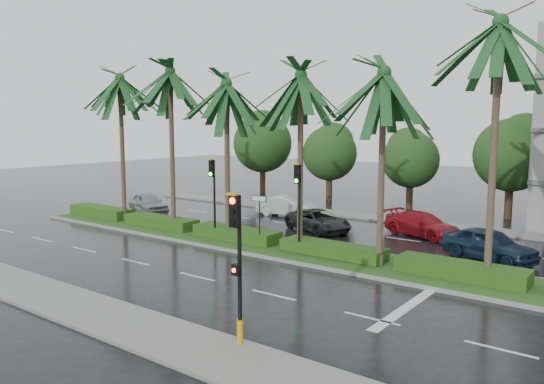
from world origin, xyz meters
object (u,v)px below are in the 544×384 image
Objects in this scene: signal_near at (237,263)px; car_blue at (489,244)px; car_darkgrey at (318,221)px; car_silver at (148,203)px; car_red at (422,224)px; car_white at (287,206)px; signal_median_left at (213,187)px; street_sign at (259,208)px.

signal_near is 14.93m from car_blue.
car_darkgrey is 1.03× the size of car_blue.
car_silver is 0.95× the size of car_blue.
car_white is at bearing 103.57° from car_red.
signal_median_left is at bearing 135.91° from signal_near.
car_silver is 23.23m from car_blue.
signal_near is 17.12m from car_darkgrey.
car_red is at bearing 43.78° from signal_median_left.
street_sign is 5.83m from car_darkgrey.
signal_median_left is at bearing 174.58° from car_darkgrey.
car_darkgrey is at bearing 90.00° from street_sign.
car_white is (-1.50, 9.03, -2.31)m from signal_median_left.
car_red is (8.50, 8.15, -2.32)m from signal_median_left.
signal_near is at bearing -171.83° from car_blue.
signal_median_left is 0.98× the size of car_blue.
signal_near is at bearing -156.59° from car_red.
street_sign is 11.11m from car_blue.
signal_near is 22.04m from car_white.
car_silver reaches higher than car_white.
car_red is at bearing 94.81° from signal_near.
car_white is 10.04m from car_red.
car_silver is 10.03m from car_white.
street_sign is 0.57× the size of car_darkgrey.
car_red is at bearing 55.37° from street_sign.
car_red is (5.50, 7.96, -1.44)m from street_sign.
car_white is 0.90× the size of car_red.
car_darkgrey is (13.22, 1.74, -0.08)m from car_silver.
signal_near is 0.95× the size of car_darkgrey.
car_blue is (4.50, -3.31, 0.08)m from car_red.
signal_median_left is at bearing 130.25° from car_blue.
car_blue is at bearing 24.97° from street_sign.
car_silver is (-10.22, 4.08, -2.28)m from signal_median_left.
car_silver is at bearing 119.36° from car_darkgrey.
car_silver is at bearing 111.71° from car_blue.
signal_near is 12.11m from street_sign.
car_red is at bearing -45.25° from car_darkgrey.
car_silver is at bearing 109.44° from car_white.
signal_near reaches higher than car_blue.
street_sign is (3.00, 0.18, -0.87)m from signal_median_left.
car_white is at bearing 76.37° from car_darkgrey.
signal_median_left reaches higher than car_silver.
signal_median_left reaches higher than car_darkgrey.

